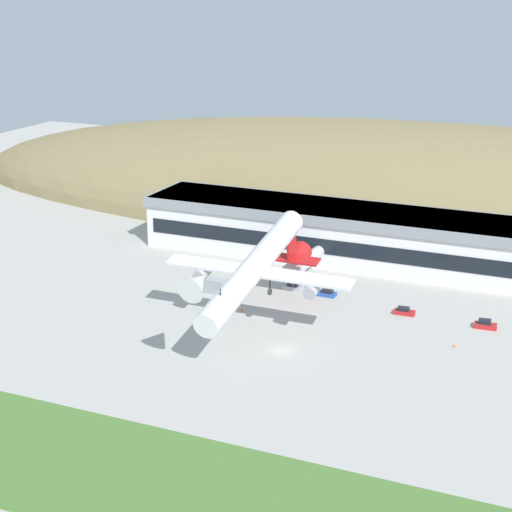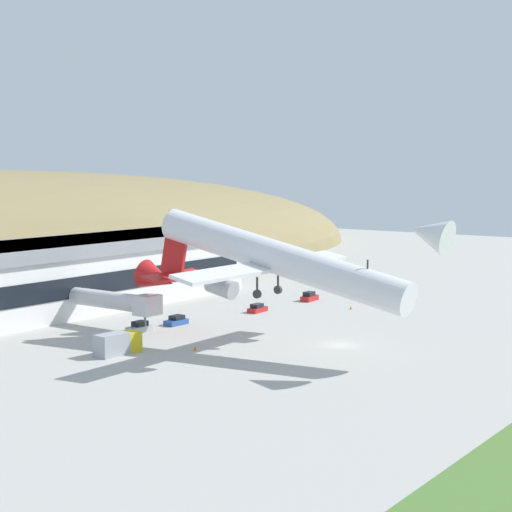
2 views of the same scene
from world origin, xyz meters
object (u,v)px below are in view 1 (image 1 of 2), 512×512
jetway_0 (303,264)px  traffic_cone_0 (454,346)px  traffic_cone_1 (242,309)px  terminal_building (333,230)px  service_car_1 (485,325)px  service_car_3 (293,287)px  service_car_2 (404,311)px  cargo_airplane (256,268)px  service_car_0 (327,293)px  fuel_truck (220,287)px

jetway_0 → traffic_cone_0: jetway_0 is taller
jetway_0 → traffic_cone_1: (-5.00, -18.98, -3.71)m
terminal_building → jetway_0: terminal_building is taller
service_car_1 → service_car_3: 38.65m
traffic_cone_1 → traffic_cone_0: bearing=-0.9°
jetway_0 → service_car_2: jetway_0 is taller
service_car_1 → traffic_cone_1: size_ratio=6.94×
jetway_0 → service_car_1: bearing=-13.7°
traffic_cone_1 → service_car_2: bearing=20.2°
cargo_airplane → service_car_3: 24.86m
service_car_0 → traffic_cone_0: bearing=-27.5°
jetway_0 → cargo_airplane: 28.02m
service_car_3 → traffic_cone_0: service_car_3 is taller
service_car_1 → service_car_3: service_car_1 is taller
jetway_0 → traffic_cone_0: (34.48, -19.61, -3.71)m
service_car_2 → service_car_3: size_ratio=1.04×
terminal_building → cargo_airplane: 44.85m
traffic_cone_1 → service_car_1: bearing=12.8°
service_car_3 → jetway_0: bearing=84.3°
service_car_2 → service_car_3: bearing=170.6°
jetway_0 → fuel_truck: 18.01m
jetway_0 → service_car_0: bearing=-37.4°
service_car_3 → traffic_cone_1: bearing=-107.6°
fuel_truck → traffic_cone_1: size_ratio=11.10×
jetway_0 → cargo_airplane: (1.21, -26.90, 7.75)m
jetway_0 → cargo_airplane: cargo_airplane is taller
cargo_airplane → fuel_truck: (-13.81, 14.30, -10.35)m
jetway_0 → traffic_cone_0: 39.84m
terminal_building → service_car_2: bearing=-49.1°
fuel_truck → traffic_cone_1: (7.60, -6.38, -1.10)m
terminal_building → service_car_1: (37.55, -26.91, -5.90)m
traffic_cone_0 → traffic_cone_1: size_ratio=1.00×
service_car_2 → fuel_truck: bearing=-173.6°
service_car_1 → service_car_3: size_ratio=1.06×
terminal_building → service_car_0: bearing=-74.0°
fuel_truck → cargo_airplane: bearing=-46.0°
service_car_0 → terminal_building: bearing=106.0°
terminal_building → service_car_0: size_ratio=22.67×
cargo_airplane → service_car_1: (36.70, 17.64, -11.06)m
cargo_airplane → fuel_truck: bearing=134.0°
cargo_airplane → service_car_2: 30.64m
terminal_building → service_car_2: 35.26m
terminal_building → traffic_cone_0: terminal_building is taller
service_car_1 → traffic_cone_1: 44.00m
jetway_0 → service_car_1: 39.17m
service_car_0 → fuel_truck: fuel_truck is taller
fuel_truck → traffic_cone_0: fuel_truck is taller
terminal_building → traffic_cone_1: 37.55m
jetway_0 → service_car_1: (37.91, -9.26, -3.31)m
cargo_airplane → service_car_3: cargo_airplane is taller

